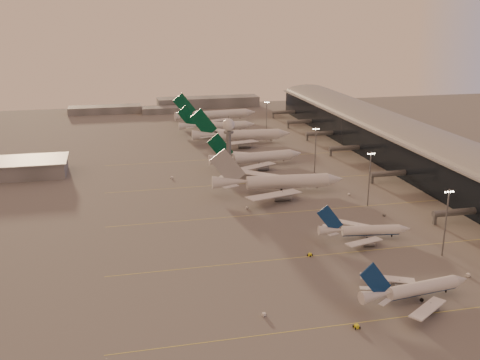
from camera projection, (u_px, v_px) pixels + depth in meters
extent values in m
plane|color=#5A5757|center=(287.00, 272.00, 188.59)|extent=(700.00, 700.00, 0.00)
cube|color=#DCD54D|center=(423.00, 314.00, 162.38)|extent=(180.00, 0.25, 0.02)
cube|color=#DCD54D|center=(358.00, 252.00, 204.31)|extent=(180.00, 0.25, 0.02)
cube|color=#DCD54D|center=(315.00, 210.00, 246.24)|extent=(180.00, 0.25, 0.02)
cube|color=#DCD54D|center=(284.00, 181.00, 288.18)|extent=(180.00, 0.25, 0.02)
cube|color=#DCD54D|center=(260.00, 157.00, 334.77)|extent=(180.00, 0.25, 0.02)
cube|color=black|center=(414.00, 151.00, 311.51)|extent=(36.00, 360.00, 18.00)
cylinder|color=gray|center=(415.00, 135.00, 308.87)|extent=(10.08, 360.00, 10.08)
cube|color=gray|center=(415.00, 135.00, 308.81)|extent=(40.00, 362.00, 0.80)
cylinder|color=slate|center=(457.00, 212.00, 230.86)|extent=(22.00, 2.80, 2.80)
cube|color=slate|center=(435.00, 219.00, 229.40)|extent=(1.20, 1.20, 4.40)
cylinder|color=slate|center=(391.00, 173.00, 284.91)|extent=(22.00, 2.80, 2.80)
cube|color=slate|center=(372.00, 179.00, 283.45)|extent=(1.20, 1.20, 4.40)
cylinder|color=slate|center=(347.00, 148.00, 337.10)|extent=(22.00, 2.80, 2.80)
cube|color=slate|center=(331.00, 152.00, 335.64)|extent=(1.20, 1.20, 4.40)
cylinder|color=slate|center=(322.00, 133.00, 376.24)|extent=(22.00, 2.80, 2.80)
cube|color=slate|center=(307.00, 137.00, 374.78)|extent=(1.20, 1.20, 4.40)
cylinder|color=slate|center=(301.00, 122.00, 415.38)|extent=(22.00, 2.80, 2.80)
cube|color=slate|center=(288.00, 125.00, 413.92)|extent=(1.20, 1.20, 4.40)
cylinder|color=slate|center=(285.00, 112.00, 452.65)|extent=(22.00, 2.80, 2.80)
cube|color=slate|center=(273.00, 116.00, 451.19)|extent=(1.20, 1.20, 4.40)
cylinder|color=slate|center=(229.00, 153.00, 298.26)|extent=(2.60, 2.60, 22.00)
cylinder|color=slate|center=(229.00, 132.00, 294.88)|extent=(5.20, 5.20, 1.20)
sphere|color=silver|center=(229.00, 125.00, 293.74)|extent=(6.40, 6.40, 6.40)
cylinder|color=slate|center=(229.00, 118.00, 292.65)|extent=(0.16, 0.16, 2.00)
cylinder|color=slate|center=(446.00, 223.00, 197.30)|extent=(0.56, 0.56, 25.00)
cube|color=slate|center=(449.00, 191.00, 193.78)|extent=(3.60, 0.25, 0.25)
sphere|color=#FFEABF|center=(445.00, 192.00, 193.58)|extent=(0.56, 0.56, 0.56)
sphere|color=#FFEABF|center=(448.00, 192.00, 193.79)|extent=(0.56, 0.56, 0.56)
sphere|color=#FFEABF|center=(451.00, 192.00, 194.01)|extent=(0.56, 0.56, 0.56)
sphere|color=#FFEABF|center=(453.00, 191.00, 194.22)|extent=(0.56, 0.56, 0.56)
cylinder|color=slate|center=(369.00, 179.00, 247.92)|extent=(0.56, 0.56, 25.00)
cube|color=slate|center=(371.00, 153.00, 244.40)|extent=(3.60, 0.25, 0.25)
sphere|color=#FFEABF|center=(368.00, 154.00, 244.19)|extent=(0.56, 0.56, 0.56)
sphere|color=#FFEABF|center=(370.00, 154.00, 244.41)|extent=(0.56, 0.56, 0.56)
sphere|color=#FFEABF|center=(372.00, 154.00, 244.62)|extent=(0.56, 0.56, 0.56)
sphere|color=#FFEABF|center=(374.00, 154.00, 244.83)|extent=(0.56, 0.56, 0.56)
cylinder|color=slate|center=(315.00, 150.00, 298.10)|extent=(0.56, 0.56, 25.00)
cube|color=slate|center=(316.00, 128.00, 294.58)|extent=(3.60, 0.25, 0.25)
sphere|color=#FFEABF|center=(313.00, 129.00, 294.38)|extent=(0.56, 0.56, 0.56)
sphere|color=#FFEABF|center=(315.00, 129.00, 294.59)|extent=(0.56, 0.56, 0.56)
sphere|color=#FFEABF|center=(317.00, 129.00, 294.81)|extent=(0.56, 0.56, 0.56)
sphere|color=#FFEABF|center=(319.00, 129.00, 295.02)|extent=(0.56, 0.56, 0.56)
cylinder|color=slate|center=(266.00, 119.00, 381.54)|extent=(0.56, 0.56, 25.00)
cube|color=slate|center=(267.00, 102.00, 378.02)|extent=(3.60, 0.25, 0.25)
sphere|color=#FFEABF|center=(265.00, 102.00, 377.82)|extent=(0.56, 0.56, 0.56)
sphere|color=#FFEABF|center=(266.00, 102.00, 378.03)|extent=(0.56, 0.56, 0.56)
sphere|color=#FFEABF|center=(267.00, 102.00, 378.25)|extent=(0.56, 0.56, 0.56)
sphere|color=#FFEABF|center=(269.00, 102.00, 378.46)|extent=(0.56, 0.56, 0.56)
cube|color=slate|center=(105.00, 110.00, 473.11)|extent=(60.00, 18.00, 6.00)
cube|color=slate|center=(208.00, 102.00, 501.19)|extent=(90.00, 20.00, 9.00)
cube|color=slate|center=(166.00, 110.00, 474.61)|extent=(40.00, 15.00, 5.00)
cylinder|color=silver|center=(423.00, 289.00, 170.15)|extent=(23.84, 6.96, 4.01)
cylinder|color=navy|center=(422.00, 292.00, 170.42)|extent=(23.23, 5.79, 2.88)
cone|color=silver|center=(460.00, 282.00, 174.79)|extent=(5.02, 4.55, 4.01)
cone|color=silver|center=(376.00, 297.00, 164.50)|extent=(10.29, 5.23, 4.01)
cube|color=silver|center=(428.00, 310.00, 159.61)|extent=(16.17, 13.05, 1.26)
cylinder|color=gray|center=(430.00, 310.00, 163.18)|extent=(4.85, 3.16, 2.60)
cube|color=gray|center=(430.00, 307.00, 162.85)|extent=(0.35, 0.30, 1.60)
cube|color=silver|center=(387.00, 280.00, 177.29)|extent=(17.31, 9.70, 1.26)
cylinder|color=gray|center=(399.00, 287.00, 176.69)|extent=(4.85, 3.16, 2.60)
cube|color=gray|center=(399.00, 284.00, 176.36)|extent=(0.35, 0.30, 1.60)
cube|color=navy|center=(375.00, 282.00, 162.88)|extent=(10.95, 1.76, 11.94)
cube|color=silver|center=(385.00, 304.00, 160.39)|extent=(4.74, 3.93, 0.26)
cube|color=silver|center=(367.00, 290.00, 168.56)|extent=(4.86, 3.08, 0.26)
cylinder|color=black|center=(446.00, 292.00, 173.91)|extent=(0.53, 0.53, 1.05)
cylinder|color=black|center=(412.00, 295.00, 172.40)|extent=(1.22, 0.67, 1.16)
cylinder|color=black|center=(421.00, 302.00, 168.23)|extent=(1.22, 0.67, 1.16)
cylinder|color=silver|center=(371.00, 231.00, 214.73)|extent=(22.46, 6.85, 3.77)
cylinder|color=navy|center=(371.00, 233.00, 214.98)|extent=(21.88, 5.74, 2.72)
cone|color=silver|center=(404.00, 230.00, 215.79)|extent=(4.78, 4.34, 3.77)
cone|color=silver|center=(330.00, 231.00, 213.33)|extent=(9.73, 5.04, 3.77)
cube|color=silver|center=(364.00, 243.00, 205.65)|extent=(16.33, 8.95, 1.19)
cylinder|color=gray|center=(369.00, 245.00, 208.46)|extent=(4.59, 3.03, 2.45)
cube|color=gray|center=(369.00, 242.00, 208.15)|extent=(0.33, 0.29, 1.51)
cube|color=silver|center=(350.00, 224.00, 223.33)|extent=(15.14, 12.44, 1.19)
cylinder|color=gray|center=(358.00, 230.00, 221.96)|extent=(4.59, 3.03, 2.45)
cube|color=gray|center=(358.00, 228.00, 221.65)|extent=(0.33, 0.29, 1.51)
cube|color=navy|center=(330.00, 220.00, 211.93)|extent=(10.30, 1.80, 11.24)
cube|color=silver|center=(333.00, 236.00, 209.22)|extent=(4.57, 2.85, 0.25)
cube|color=silver|center=(328.00, 227.00, 217.39)|extent=(4.45, 3.73, 0.25)
cylinder|color=black|center=(392.00, 237.00, 216.16)|extent=(0.50, 0.50, 0.99)
cylinder|color=black|center=(364.00, 235.00, 217.41)|extent=(1.15, 0.64, 1.09)
cylinder|color=black|center=(367.00, 240.00, 213.25)|extent=(1.15, 0.64, 1.09)
cylinder|color=silver|center=(287.00, 184.00, 269.13)|extent=(39.64, 9.67, 6.13)
cylinder|color=silver|center=(287.00, 186.00, 269.54)|extent=(38.71, 7.88, 4.42)
cone|color=silver|center=(334.00, 182.00, 272.13)|extent=(8.12, 6.80, 6.13)
cone|color=silver|center=(230.00, 184.00, 265.34)|extent=(16.95, 7.60, 6.13)
cube|color=silver|center=(274.00, 198.00, 252.76)|extent=(28.50, 16.93, 1.82)
cylinder|color=gray|center=(282.00, 199.00, 257.75)|extent=(7.93, 4.66, 3.99)
cube|color=gray|center=(283.00, 197.00, 257.34)|extent=(0.32, 0.27, 2.45)
cube|color=silver|center=(262.00, 177.00, 283.68)|extent=(27.15, 20.89, 1.82)
cylinder|color=gray|center=(272.00, 183.00, 281.37)|extent=(7.93, 4.66, 3.99)
cube|color=gray|center=(272.00, 181.00, 280.95)|extent=(0.32, 0.27, 2.45)
cube|color=#97999E|center=(228.00, 170.00, 263.11)|extent=(16.96, 1.89, 18.20)
cube|color=silver|center=(231.00, 189.00, 258.06)|extent=(8.11, 5.36, 0.25)
cube|color=silver|center=(227.00, 180.00, 272.45)|extent=(7.97, 6.37, 0.25)
cylinder|color=black|center=(317.00, 190.00, 272.15)|extent=(0.49, 0.49, 0.99)
cylinder|color=black|center=(280.00, 190.00, 271.88)|extent=(1.13, 0.59, 1.09)
cylinder|color=black|center=(281.00, 193.00, 267.75)|extent=(1.13, 0.59, 1.09)
cylinder|color=silver|center=(263.00, 158.00, 315.90)|extent=(34.31, 8.82, 5.47)
cylinder|color=silver|center=(263.00, 160.00, 316.26)|extent=(33.49, 7.23, 3.94)
cone|color=silver|center=(295.00, 156.00, 322.07)|extent=(7.08, 6.10, 5.47)
cone|color=silver|center=(222.00, 161.00, 308.35)|extent=(14.71, 6.86, 5.47)
cube|color=silver|center=(257.00, 168.00, 300.70)|extent=(23.67, 18.42, 1.62)
cylinder|color=gray|center=(262.00, 170.00, 305.68)|extent=(6.89, 4.19, 3.56)
cube|color=gray|center=(262.00, 167.00, 305.30)|extent=(0.31, 0.26, 2.19)
cube|color=silver|center=(240.00, 155.00, 326.56)|extent=(24.96, 14.63, 1.62)
cylinder|color=gray|center=(249.00, 160.00, 325.43)|extent=(6.89, 4.19, 3.56)
cube|color=gray|center=(249.00, 158.00, 325.05)|extent=(0.31, 0.26, 2.19)
cube|color=#023D27|center=(220.00, 149.00, 306.22)|extent=(15.02, 1.82, 16.20)
cube|color=silver|center=(225.00, 164.00, 302.29)|extent=(6.88, 5.55, 0.24)
cube|color=silver|center=(218.00, 158.00, 314.19)|extent=(7.02, 4.59, 0.24)
cylinder|color=black|center=(284.00, 162.00, 320.83)|extent=(0.47, 0.47, 0.94)
cylinder|color=black|center=(257.00, 164.00, 317.93)|extent=(1.08, 0.57, 1.04)
cylinder|color=black|center=(259.00, 165.00, 314.17)|extent=(1.08, 0.57, 1.04)
cylinder|color=silver|center=(248.00, 137.00, 366.54)|extent=(40.34, 9.24, 6.45)
cylinder|color=silver|center=(248.00, 139.00, 366.96)|extent=(39.42, 7.38, 4.64)
cone|color=silver|center=(284.00, 135.00, 370.06)|extent=(8.17, 6.98, 6.45)
cone|color=silver|center=(205.00, 137.00, 362.11)|extent=(17.18, 7.61, 6.45)
cube|color=silver|center=(237.00, 145.00, 349.53)|extent=(29.26, 17.95, 1.91)
cylinder|color=gray|center=(244.00, 147.00, 354.78)|extent=(8.01, 4.72, 4.19)
cube|color=gray|center=(244.00, 145.00, 354.34)|extent=(0.35, 0.30, 2.58)
cube|color=silver|center=(230.00, 133.00, 381.30)|extent=(28.19, 21.10, 1.91)
cylinder|color=gray|center=(238.00, 138.00, 379.05)|extent=(8.01, 4.72, 4.19)
cube|color=gray|center=(238.00, 136.00, 378.60)|extent=(0.35, 0.30, 2.58)
cube|color=#023D27|center=(204.00, 125.00, 359.73)|extent=(17.73, 1.63, 19.09)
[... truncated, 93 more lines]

